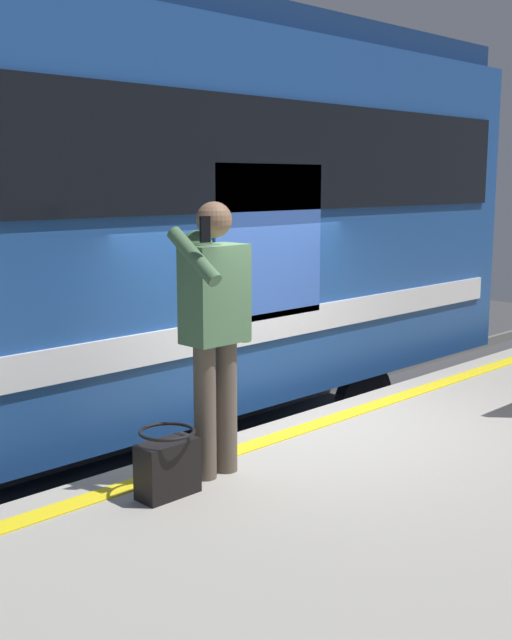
{
  "coord_description": "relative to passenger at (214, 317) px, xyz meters",
  "views": [
    {
      "loc": [
        4.37,
        4.1,
        2.87
      ],
      "look_at": [
        0.58,
        0.3,
        1.92
      ],
      "focal_mm": 44.4,
      "sensor_mm": 36.0,
      "label": 1
    }
  ],
  "objects": [
    {
      "name": "track_rail_near",
      "position": [
        -1.16,
        -1.71,
        -1.96
      ],
      "size": [
        22.58,
        0.08,
        0.16
      ],
      "primitive_type": "cube",
      "color": "slate",
      "rests_on": "ground"
    },
    {
      "name": "ground_plane",
      "position": [
        -1.16,
        -0.51,
        -2.04
      ],
      "size": [
        26.05,
        26.05,
        0.0
      ],
      "primitive_type": "plane",
      "color": "#3D3D3F"
    },
    {
      "name": "safety_line",
      "position": [
        -1.16,
        -0.21,
        -1.02
      ],
      "size": [
        17.02,
        0.16,
        0.01
      ],
      "primitive_type": "cube",
      "color": "yellow",
      "rests_on": "platform"
    },
    {
      "name": "track_rail_far",
      "position": [
        -1.16,
        -3.14,
        -1.96
      ],
      "size": [
        22.58,
        0.08,
        0.16
      ],
      "primitive_type": "cube",
      "color": "slate",
      "rests_on": "ground"
    },
    {
      "name": "handbag",
      "position": [
        0.44,
        0.07,
        -0.83
      ],
      "size": [
        0.37,
        0.34,
        0.41
      ],
      "color": "black",
      "rests_on": "platform"
    },
    {
      "name": "passenger",
      "position": [
        0.0,
        0.0,
        0.0
      ],
      "size": [
        0.57,
        0.55,
        1.73
      ],
      "color": "brown",
      "rests_on": "platform"
    }
  ]
}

